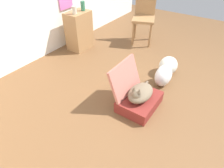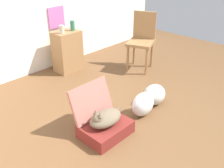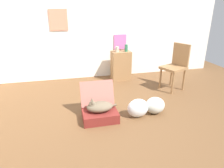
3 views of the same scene
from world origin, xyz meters
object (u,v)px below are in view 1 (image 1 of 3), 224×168
vase_short (83,6)px  cat (140,93)px  suitcase_base (139,102)px  plastic_bag_white (163,76)px  vase_tall (74,10)px  side_table (79,31)px  plastic_bag_clear (168,66)px  chair (144,15)px

vase_short → cat: bearing=-119.3°
suitcase_base → plastic_bag_white: 0.64m
plastic_bag_white → vase_short: size_ratio=2.08×
suitcase_base → cat: bearing=178.0°
suitcase_base → vase_tall: 2.03m
cat → plastic_bag_white: cat is taller
suitcase_base → side_table: 2.01m
suitcase_base → vase_short: vase_short is taller
side_table → plastic_bag_clear: bearing=-86.5°
suitcase_base → vase_short: size_ratio=3.28×
side_table → vase_tall: size_ratio=5.26×
suitcase_base → plastic_bag_clear: size_ratio=1.64×
plastic_bag_clear → vase_short: bearing=89.8°
suitcase_base → plastic_bag_white: bearing=-5.4°
vase_tall → suitcase_base: bearing=-112.9°
plastic_bag_clear → vase_short: size_ratio=1.99×
cat → chair: 2.10m
plastic_bag_white → vase_short: bearing=79.4°
vase_short → chair: chair is taller
vase_short → chair: size_ratio=0.17×
suitcase_base → chair: 2.12m
cat → vase_tall: size_ratio=3.70×
cat → plastic_bag_clear: (0.98, -0.01, -0.10)m
plastic_bag_clear → side_table: (-0.11, 1.80, 0.21)m
cat → vase_short: bearing=60.7°
side_table → chair: chair is taller
cat → side_table: 2.00m
plastic_bag_white → vase_short: 1.95m
cat → chair: size_ratio=0.50×
plastic_bag_white → chair: bearing=38.9°
vase_short → chair: (0.88, -0.83, -0.25)m
vase_tall → plastic_bag_white: bearing=-93.4°
plastic_bag_white → cat: bearing=174.6°
plastic_bag_white → plastic_bag_clear: bearing=9.1°
vase_short → vase_tall: bearing=-179.2°
plastic_bag_white → plastic_bag_clear: (0.33, 0.05, -0.02)m
plastic_bag_white → vase_short: vase_short is taller
side_table → chair: bearing=-41.5°
plastic_bag_clear → vase_short: vase_short is taller
cat → side_table: side_table is taller
plastic_bag_clear → side_table: size_ratio=0.48×
suitcase_base → chair: chair is taller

